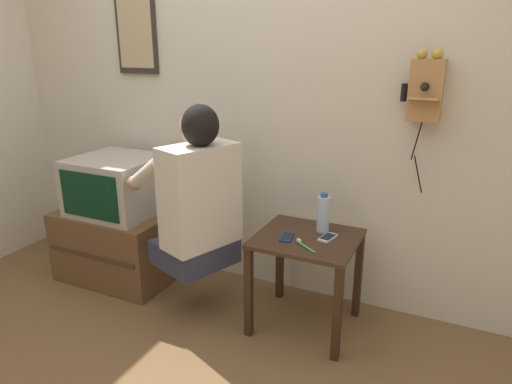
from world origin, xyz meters
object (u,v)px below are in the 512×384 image
person (197,196)px  water_bottle (323,214)px  television (118,185)px  cell_phone_held (287,237)px  wall_phone_antique (426,89)px  framed_picture (136,31)px  toothbrush (305,246)px  cell_phone_spare (328,237)px

person → water_bottle: size_ratio=4.14×
television → cell_phone_held: bearing=-4.2°
person → water_bottle: bearing=-46.5°
wall_phone_antique → water_bottle: 0.82m
wall_phone_antique → framed_picture: bearing=178.6°
wall_phone_antique → toothbrush: 0.99m
television → water_bottle: television is taller
cell_phone_spare → television: bearing=-169.0°
wall_phone_antique → cell_phone_held: 1.03m
television → water_bottle: bearing=3.4°
person → television: size_ratio=1.71×
cell_phone_held → toothbrush: toothbrush is taller
framed_picture → toothbrush: 1.79m
cell_phone_spare → person: bearing=-154.4°
television → wall_phone_antique: 1.94m
wall_phone_antique → toothbrush: size_ratio=5.59×
person → framed_picture: bearing=76.7°
toothbrush → television: bearing=118.7°
person → wall_phone_antique: (1.08, 0.46, 0.58)m
person → water_bottle: person is taller
cell_phone_spare → cell_phone_held: bearing=-145.7°
wall_phone_antique → television: bearing=-171.2°
water_bottle → person: bearing=-157.5°
cell_phone_spare → toothbrush: bearing=-105.8°
wall_phone_antique → cell_phone_spare: (-0.38, -0.28, -0.77)m
person → toothbrush: size_ratio=7.07×
cell_phone_held → framed_picture: bearing=151.1°
wall_phone_antique → water_bottle: bearing=-155.7°
television → cell_phone_held: (1.22, -0.09, -0.10)m
cell_phone_spare → water_bottle: bearing=134.4°
wall_phone_antique → framed_picture: size_ratio=1.36×
television → water_bottle: 1.37m
television → toothbrush: television is taller
cell_phone_held → cell_phone_spare: (0.20, 0.09, 0.00)m
cell_phone_held → water_bottle: 0.25m
person → cell_phone_spare: 0.74m
person → framed_picture: framed_picture is taller
water_bottle → wall_phone_antique: bearing=24.3°
wall_phone_antique → toothbrush: (-0.46, -0.44, -0.77)m
person → wall_phone_antique: bearing=-45.8°
toothbrush → water_bottle: bearing=30.3°
television → wall_phone_antique: (1.81, 0.28, 0.66)m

